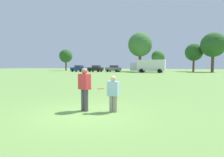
{
  "coord_description": "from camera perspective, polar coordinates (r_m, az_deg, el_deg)",
  "views": [
    {
      "loc": [
        3.38,
        -6.36,
        1.82
      ],
      "look_at": [
        0.78,
        0.89,
        1.29
      ],
      "focal_mm": 30.42,
      "sensor_mm": 36.0,
      "label": 1
    }
  ],
  "objects": [
    {
      "name": "tree_east_oak",
      "position": [
        58.05,
        28.13,
        8.87
      ],
      "size": [
        6.47,
        6.47,
        10.52
      ],
      "color": "brown",
      "rests_on": "ground"
    },
    {
      "name": "box_truck",
      "position": [
        48.3,
        10.96,
        3.83
      ],
      "size": [
        8.55,
        3.14,
        3.18
      ],
      "color": "white",
      "rests_on": "ground"
    },
    {
      "name": "parked_car_center",
      "position": [
        52.53,
        0.42,
        3.01
      ],
      "size": [
        4.24,
        2.29,
        1.82
      ],
      "color": "slate",
      "rests_on": "ground"
    },
    {
      "name": "tree_center_elm",
      "position": [
        58.57,
        13.66,
        6.32
      ],
      "size": [
        3.87,
        3.87,
        6.28
      ],
      "color": "brown",
      "rests_on": "ground"
    },
    {
      "name": "traffic_cone",
      "position": [
        15.21,
        -6.67,
        -2.05
      ],
      "size": [
        0.32,
        0.32,
        0.48
      ],
      "color": "#D8590C",
      "rests_on": "ground"
    },
    {
      "name": "tree_west_oak",
      "position": [
        67.16,
        -13.71,
        6.58
      ],
      "size": [
        4.46,
        4.46,
        7.25
      ],
      "color": "brown",
      "rests_on": "ground"
    },
    {
      "name": "player_thrower",
      "position": [
        7.63,
        -8.26,
        -2.48
      ],
      "size": [
        0.54,
        0.42,
        1.72
      ],
      "color": "#4C4C51",
      "rests_on": "ground"
    },
    {
      "name": "player_defender",
      "position": [
        7.41,
        0.38,
        -4.05
      ],
      "size": [
        0.44,
        0.27,
        1.42
      ],
      "color": "gray",
      "rests_on": "ground"
    },
    {
      "name": "tree_west_maple",
      "position": [
        56.46,
        8.43,
        9.99
      ],
      "size": [
        6.95,
        6.95,
        11.29
      ],
      "color": "brown",
      "rests_on": "ground"
    },
    {
      "name": "parked_car_mid_left",
      "position": [
        53.18,
        -4.95,
        3.01
      ],
      "size": [
        4.24,
        2.29,
        1.82
      ],
      "color": "black",
      "rests_on": "ground"
    },
    {
      "name": "frisbee",
      "position": [
        7.34,
        -3.46,
        -3.05
      ],
      "size": [
        0.27,
        0.27,
        0.05
      ],
      "color": "#E54C33"
    },
    {
      "name": "ground_plane",
      "position": [
        7.43,
        -8.17,
        -10.26
      ],
      "size": [
        184.06,
        184.06,
        0.0
      ],
      "primitive_type": "plane",
      "color": "#6B9347"
    },
    {
      "name": "tree_east_birch",
      "position": [
        60.16,
        23.39,
        7.22
      ],
      "size": [
        4.97,
        4.97,
        8.08
      ],
      "color": "brown",
      "rests_on": "ground"
    },
    {
      "name": "parked_car_near_left",
      "position": [
        54.8,
        -10.05,
        2.99
      ],
      "size": [
        4.24,
        2.29,
        1.82
      ],
      "color": "navy",
      "rests_on": "ground"
    }
  ]
}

